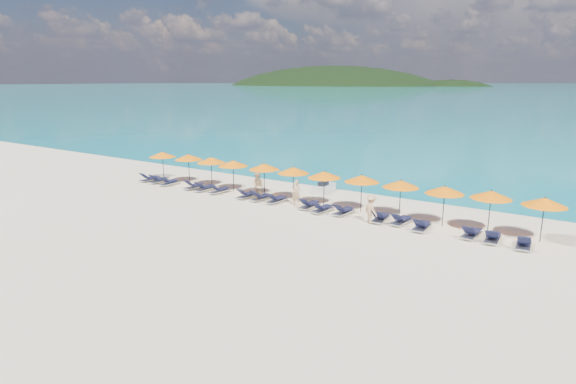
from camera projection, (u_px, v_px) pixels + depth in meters
The scene contains 37 objects.
ground at pixel (257, 223), 26.44m from camera, with size 1400.00×1400.00×0.00m, color beige.
headland_main at pixel (330, 115), 634.00m from camera, with size 374.00×242.00×126.50m.
headland_small at pixel (449, 117), 567.07m from camera, with size 162.00×126.00×85.50m.
jetski at pixel (324, 188), 33.73m from camera, with size 0.99×2.23×0.77m.
beachgoer_a at pixel (296, 193), 29.92m from camera, with size 0.61×0.40×1.66m, color tan.
beachgoer_b at pixel (258, 186), 31.41m from camera, with size 0.89×0.51×1.84m, color tan.
beachgoer_c at pixel (371, 209), 26.25m from camera, with size 1.06×0.49×1.64m, color tan.
umbrella_0 at pixel (162, 154), 37.50m from camera, with size 2.10×2.10×2.28m.
umbrella_1 at pixel (188, 157), 36.26m from camera, with size 2.10×2.10×2.28m.
umbrella_2 at pixel (211, 160), 34.90m from camera, with size 2.10×2.10×2.28m.
umbrella_3 at pixel (233, 163), 33.52m from camera, with size 2.10×2.10×2.28m.
umbrella_4 at pixel (264, 167), 32.25m from camera, with size 2.10×2.10×2.28m.
umbrella_5 at pixel (293, 170), 30.96m from camera, with size 2.10×2.10×2.28m.
umbrella_6 at pixel (324, 175), 29.56m from camera, with size 2.10×2.10×2.28m.
umbrella_7 at pixel (362, 179), 28.38m from camera, with size 2.10×2.10×2.28m.
umbrella_8 at pixel (401, 184), 26.94m from camera, with size 2.10×2.10×2.28m.
umbrella_9 at pixel (445, 190), 25.46m from camera, with size 2.10×2.10×2.28m.
umbrella_10 at pixel (491, 195), 24.42m from camera, with size 2.10×2.10×2.28m.
umbrella_11 at pixel (545, 202), 22.98m from camera, with size 2.10×2.10×2.28m.
lounger_0 at pixel (150, 178), 37.33m from camera, with size 0.65×1.71×0.66m.
lounger_1 at pixel (159, 180), 36.74m from camera, with size 0.65×1.71×0.66m.
lounger_2 at pixel (169, 182), 35.94m from camera, with size 0.72×1.73×0.66m.
lounger_3 at pixel (194, 186), 34.73m from camera, with size 0.66×1.72×0.66m.
lounger_4 at pixel (205, 188), 34.08m from camera, with size 0.69×1.72×0.66m.
lounger_5 at pixel (219, 190), 33.44m from camera, with size 0.71×1.73×0.66m.
lounger_6 at pixel (247, 195), 32.05m from camera, with size 0.69×1.72×0.66m.
lounger_7 at pixel (261, 197), 31.44m from camera, with size 0.79×1.75×0.66m.
lounger_8 at pixel (276, 199), 30.81m from camera, with size 0.64×1.71×0.66m.
lounger_9 at pixel (309, 205), 29.47m from camera, with size 0.64×1.71×0.66m.
lounger_10 at pixel (322, 209), 28.61m from camera, with size 0.78×1.75×0.66m.
lounger_11 at pixel (344, 211), 28.10m from camera, with size 0.75×1.74×0.66m.
lounger_12 at pixel (380, 217), 26.76m from camera, with size 0.78×1.75×0.66m.
lounger_13 at pixel (401, 220), 26.24m from camera, with size 0.77×1.75×0.66m.
lounger_14 at pixel (422, 226), 25.25m from camera, with size 0.71×1.73×0.66m.
lounger_15 at pixel (471, 233), 24.04m from camera, with size 0.76×1.75×0.66m.
lounger_16 at pixel (493, 237), 23.42m from camera, with size 0.74×1.74×0.66m.
lounger_17 at pixel (524, 243), 22.55m from camera, with size 0.78×1.75×0.66m.
Camera 1 is at (15.69, -19.98, 7.73)m, focal length 30.00 mm.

